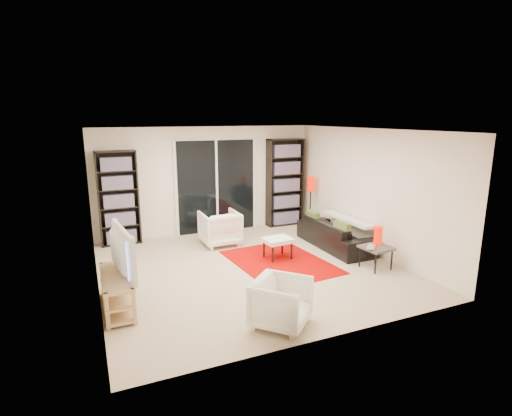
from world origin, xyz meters
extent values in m
plane|color=tan|center=(0.00, 0.00, 0.00)|extent=(5.00, 5.00, 0.00)
cube|color=white|center=(0.00, 2.50, 1.20)|extent=(5.00, 0.02, 2.40)
cube|color=white|center=(0.00, -2.50, 1.20)|extent=(5.00, 0.02, 2.40)
cube|color=white|center=(-2.50, 0.00, 1.20)|extent=(0.02, 5.00, 2.40)
cube|color=white|center=(2.50, 0.00, 1.20)|extent=(0.02, 5.00, 2.40)
cube|color=white|center=(0.00, 0.00, 2.40)|extent=(5.00, 5.00, 0.02)
cube|color=white|center=(0.20, 2.47, 1.05)|extent=(1.92, 0.06, 2.16)
cube|color=black|center=(0.20, 2.44, 1.05)|extent=(1.80, 0.02, 2.10)
cube|color=white|center=(0.20, 2.42, 1.05)|extent=(0.05, 0.02, 2.10)
cube|color=black|center=(-1.95, 2.34, 0.97)|extent=(0.80, 0.30, 1.95)
cube|color=#9F3C88|center=(-1.95, 2.32, 0.97)|extent=(0.70, 0.22, 1.85)
cube|color=black|center=(1.90, 2.34, 1.05)|extent=(0.90, 0.30, 2.10)
cube|color=#9F3C88|center=(1.90, 2.32, 1.05)|extent=(0.80, 0.22, 2.00)
cube|color=#E6B181|center=(-2.28, -0.69, 0.48)|extent=(0.38, 1.20, 0.04)
cube|color=#E6B181|center=(-2.28, -0.69, 0.25)|extent=(0.38, 1.20, 0.03)
cube|color=#E6B181|center=(-2.28, -0.69, 0.06)|extent=(0.38, 1.20, 0.04)
cube|color=#E6B181|center=(-2.44, -1.25, 0.25)|extent=(0.05, 0.05, 0.50)
cube|color=#E6B181|center=(-2.44, -0.13, 0.25)|extent=(0.05, 0.05, 0.50)
cube|color=#E6B181|center=(-2.12, -1.25, 0.25)|extent=(0.05, 0.05, 0.50)
cube|color=#E6B181|center=(-2.12, -0.13, 0.25)|extent=(0.05, 0.05, 0.50)
imported|color=black|center=(-2.26, -0.69, 0.83)|extent=(0.28, 1.15, 0.66)
cube|color=#AE0200|center=(0.61, 0.03, 0.01)|extent=(1.71, 2.21, 0.01)
imported|color=black|center=(2.05, 0.37, 0.28)|extent=(0.75, 1.90, 0.55)
imported|color=white|center=(-0.06, 1.47, 0.35)|extent=(0.76, 0.78, 0.70)
imported|color=white|center=(-0.40, -2.00, 0.31)|extent=(0.95, 0.96, 0.62)
cube|color=white|center=(0.66, 0.22, 0.36)|extent=(0.54, 0.45, 0.08)
cylinder|color=black|center=(0.47, 0.04, 0.16)|extent=(0.04, 0.04, 0.32)
cylinder|color=black|center=(0.45, 0.37, 0.16)|extent=(0.04, 0.04, 0.32)
cylinder|color=black|center=(0.88, 0.07, 0.16)|extent=(0.04, 0.04, 0.32)
cylinder|color=black|center=(0.85, 0.41, 0.16)|extent=(0.04, 0.04, 0.32)
cube|color=#404045|center=(2.02, -0.91, 0.38)|extent=(0.52, 0.52, 0.04)
cylinder|color=black|center=(1.85, -1.11, 0.19)|extent=(0.03, 0.03, 0.38)
cylinder|color=black|center=(1.81, -0.73, 0.19)|extent=(0.03, 0.03, 0.38)
cylinder|color=black|center=(2.23, -1.08, 0.19)|extent=(0.03, 0.03, 0.38)
cylinder|color=black|center=(2.19, -0.70, 0.19)|extent=(0.03, 0.03, 0.38)
imported|color=silver|center=(1.92, -0.96, 0.41)|extent=(0.38, 0.38, 0.03)
cylinder|color=red|center=(2.12, -0.81, 0.57)|extent=(0.15, 0.15, 0.33)
cylinder|color=black|center=(2.27, 1.75, 0.01)|extent=(0.19, 0.19, 0.03)
cylinder|color=black|center=(2.27, 1.75, 0.47)|extent=(0.03, 0.03, 0.95)
cylinder|color=red|center=(2.27, 1.75, 1.09)|extent=(0.17, 0.17, 0.34)
camera|label=1|loc=(-2.55, -6.15, 2.63)|focal=28.00mm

